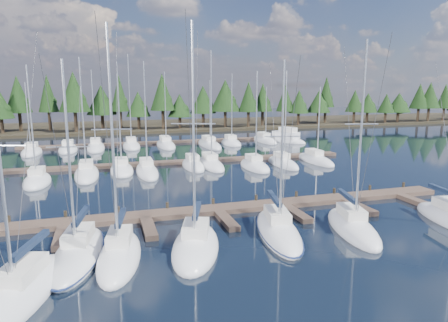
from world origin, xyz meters
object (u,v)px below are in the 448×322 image
object	(u,v)px
front_sailboat_5	(353,227)
motor_yacht_right	(286,139)
front_sailboat_0	(20,293)
main_dock	(218,212)
front_sailboat_4	(278,230)
front_sailboat_1	(78,253)
front_sailboat_2	(120,255)
front_sailboat_3	(196,246)

from	to	relation	value
front_sailboat_5	motor_yacht_right	xyz separation A→B (m)	(15.95, 44.56, 0.20)
front_sailboat_0	front_sailboat_5	bearing A→B (deg)	8.90
main_dock	front_sailboat_4	size ratio (longest dim) A/B	3.38
main_dock	front_sailboat_1	bearing A→B (deg)	-152.17
front_sailboat_0	front_sailboat_4	xyz separation A→B (m)	(16.12, 4.35, -0.01)
front_sailboat_1	front_sailboat_2	xyz separation A→B (m)	(2.46, -1.05, 0.03)
front_sailboat_0	motor_yacht_right	xyz separation A→B (m)	(37.62, 47.95, 0.21)
front_sailboat_0	front_sailboat_4	world-z (taller)	front_sailboat_0
front_sailboat_0	front_sailboat_5	size ratio (longest dim) A/B	0.99
front_sailboat_2	front_sailboat_5	bearing A→B (deg)	0.44
front_sailboat_0	front_sailboat_3	xyz separation A→B (m)	(9.81, 3.34, 0.01)
main_dock	front_sailboat_0	distance (m)	16.61
front_sailboat_2	motor_yacht_right	size ratio (longest dim) A/B	1.54
front_sailboat_2	front_sailboat_3	size ratio (longest dim) A/B	0.98
front_sailboat_2	motor_yacht_right	world-z (taller)	front_sailboat_2
main_dock	front_sailboat_0	size ratio (longest dim) A/B	3.08
front_sailboat_2	front_sailboat_1	bearing A→B (deg)	156.85
front_sailboat_1	front_sailboat_5	world-z (taller)	front_sailboat_5
front_sailboat_1	front_sailboat_3	xyz separation A→B (m)	(7.26, -0.98, 0.02)
main_dock	front_sailboat_4	bearing A→B (deg)	-63.16
front_sailboat_4	front_sailboat_5	bearing A→B (deg)	-9.85
front_sailboat_4	motor_yacht_right	bearing A→B (deg)	63.76
front_sailboat_2	front_sailboat_3	xyz separation A→B (m)	(4.80, 0.07, -0.01)
main_dock	front_sailboat_1	size ratio (longest dim) A/B	3.43
front_sailboat_5	front_sailboat_0	bearing A→B (deg)	-171.10
front_sailboat_3	motor_yacht_right	world-z (taller)	front_sailboat_3
front_sailboat_2	front_sailboat_4	bearing A→B (deg)	5.61
front_sailboat_1	front_sailboat_0	bearing A→B (deg)	-120.60
main_dock	front_sailboat_5	distance (m)	10.66
front_sailboat_4	front_sailboat_5	distance (m)	5.63
front_sailboat_0	front_sailboat_2	bearing A→B (deg)	33.09
front_sailboat_0	front_sailboat_4	size ratio (longest dim) A/B	1.10
front_sailboat_1	front_sailboat_2	distance (m)	2.67
front_sailboat_3	front_sailboat_4	size ratio (longest dim) A/B	1.16
main_dock	front_sailboat_3	distance (m)	7.49
front_sailboat_3	main_dock	bearing A→B (deg)	62.42
front_sailboat_2	motor_yacht_right	distance (m)	55.32
main_dock	front_sailboat_2	bearing A→B (deg)	-140.94
front_sailboat_2	front_sailboat_3	world-z (taller)	front_sailboat_3
front_sailboat_3	motor_yacht_right	bearing A→B (deg)	58.07
front_sailboat_4	motor_yacht_right	size ratio (longest dim) A/B	1.36
motor_yacht_right	front_sailboat_1	bearing A→B (deg)	-128.79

